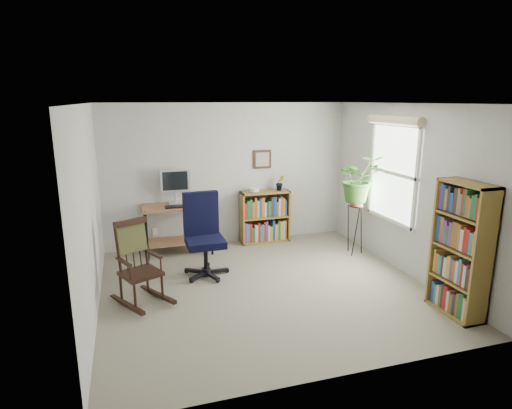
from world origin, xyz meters
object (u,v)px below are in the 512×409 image
object	(u,v)px
office_chair	(205,236)
rocking_chair	(140,262)
tall_bookshelf	(461,250)
low_bookshelf	(265,217)
desk	(178,229)

from	to	relation	value
office_chair	rocking_chair	xyz separation A→B (m)	(-0.91, -0.58, -0.08)
rocking_chair	tall_bookshelf	distance (m)	3.76
low_bookshelf	desk	bearing A→B (deg)	-175.50
rocking_chair	office_chair	bearing A→B (deg)	7.82
office_chair	low_bookshelf	xyz separation A→B (m)	(1.27, 1.20, -0.15)
desk	office_chair	bearing A→B (deg)	-76.78
low_bookshelf	rocking_chair	bearing A→B (deg)	-140.72
office_chair	desk	bearing A→B (deg)	100.64
desk	low_bookshelf	world-z (taller)	low_bookshelf
rocking_chair	low_bookshelf	xyz separation A→B (m)	(2.18, 1.78, -0.07)
rocking_chair	tall_bookshelf	xyz separation A→B (m)	(3.50, -1.35, 0.26)
desk	office_chair	size ratio (longest dim) A/B	0.92
desk	tall_bookshelf	bearing A→B (deg)	-46.59
rocking_chair	low_bookshelf	distance (m)	2.81
desk	low_bookshelf	bearing A→B (deg)	4.50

